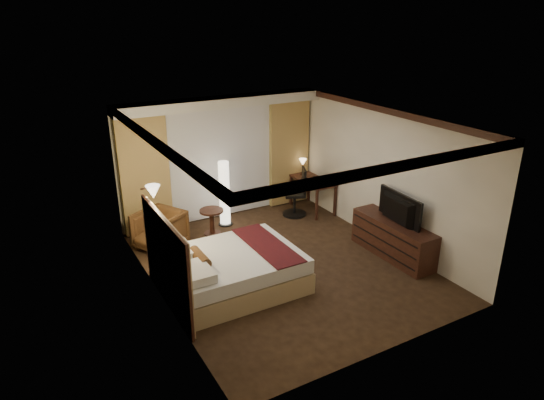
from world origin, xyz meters
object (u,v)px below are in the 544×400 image
desk (312,195)px  television (395,206)px  side_table (212,222)px  office_chair (295,192)px  dresser (393,239)px  armchair (159,228)px  bed (233,270)px  floor_lamp (224,194)px

desk → television: bearing=-89.6°
side_table → office_chair: size_ratio=0.49×
side_table → desk: 2.55m
office_chair → dresser: size_ratio=0.61×
desk → dresser: 2.64m
side_table → armchair: bearing=-175.9°
bed → side_table: bearing=76.4°
side_table → dresser: (2.60, -2.56, 0.08)m
armchair → dresser: bearing=27.0°
side_table → desk: size_ratio=0.46×
office_chair → bed: bearing=-115.2°
desk → television: (0.02, -2.64, 0.66)m
armchair → dresser: size_ratio=0.46×
side_table → floor_lamp: size_ratio=0.38×
armchair → floor_lamp: size_ratio=0.58×
armchair → television: bearing=26.8°
floor_lamp → office_chair: bearing=-10.3°
dresser → armchair: bearing=146.3°
office_chair → side_table: bearing=-154.6°
floor_lamp → desk: (2.11, -0.24, -0.35)m
desk → bed: bearing=-144.6°
side_table → dresser: size_ratio=0.30×
bed → side_table: (0.51, 2.10, -0.05)m
bed → armchair: bearing=107.1°
dresser → television: (-0.03, 0.00, 0.68)m
bed → office_chair: size_ratio=1.97×
side_table → dresser: 3.65m
floor_lamp → desk: floor_lamp is taller
floor_lamp → dresser: 3.61m
bed → armchair: armchair is taller
desk → armchair: bearing=-177.6°
armchair → side_table: size_ratio=1.53×
desk → television: size_ratio=1.05×
floor_lamp → bed: bearing=-111.4°
bed → dresser: 3.14m
television → floor_lamp: bearing=41.0°
armchair → desk: 3.68m
bed → armchair: (-0.62, 2.02, 0.10)m
desk → office_chair: bearing=-174.5°
side_table → floor_lamp: (0.44, 0.31, 0.45)m
floor_lamp → office_chair: floor_lamp is taller
armchair → side_table: armchair is taller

